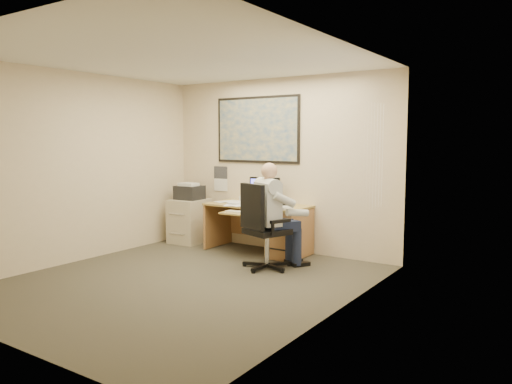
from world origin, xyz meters
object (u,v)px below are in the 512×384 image
Objects in this scene: desk at (277,226)px; filing_cabinet at (190,217)px; office_chair at (266,244)px; person at (268,216)px.

filing_cabinet is (-1.73, -0.02, -0.01)m from desk.
office_chair is (0.33, -0.81, -0.10)m from desk.
person is (-0.02, 0.08, 0.38)m from office_chair.
filing_cabinet is at bearing -167.99° from person.
person reaches higher than filing_cabinet.
desk is at bearing -2.17° from filing_cabinet.
filing_cabinet is 0.87× the size of office_chair.
desk is at bearing 131.52° from office_chair.
office_chair is at bearing -46.15° from person.
desk is 1.12× the size of person.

